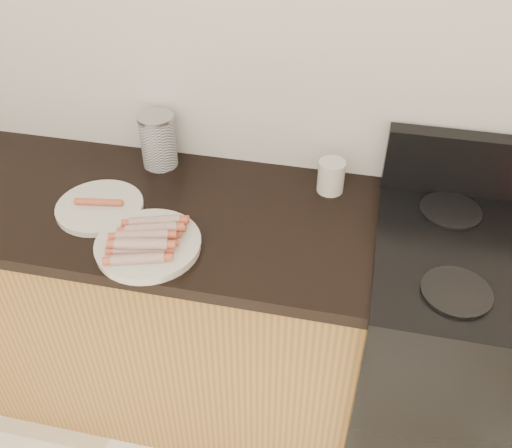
% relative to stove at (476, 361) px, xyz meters
% --- Properties ---
extents(wall_back, '(4.00, 0.04, 2.60)m').
position_rel_stove_xyz_m(wall_back, '(-0.78, 0.32, 0.84)').
color(wall_back, silver).
rests_on(wall_back, ground).
extents(cabinet_base, '(2.20, 0.59, 0.86)m').
position_rel_stove_xyz_m(cabinet_base, '(-1.48, 0.01, -0.03)').
color(cabinet_base, '#AC7030').
rests_on(cabinet_base, floor).
extents(counter_slab, '(2.20, 0.62, 0.04)m').
position_rel_stove_xyz_m(counter_slab, '(-1.48, 0.01, 0.42)').
color(counter_slab, black).
rests_on(counter_slab, cabinet_base).
extents(stove, '(0.76, 0.65, 0.91)m').
position_rel_stove_xyz_m(stove, '(0.00, 0.00, 0.00)').
color(stove, black).
rests_on(stove, floor).
extents(burner_near_left, '(0.18, 0.18, 0.01)m').
position_rel_stove_xyz_m(burner_near_left, '(-0.17, -0.17, 0.46)').
color(burner_near_left, black).
rests_on(burner_near_left, stove).
extents(burner_far_left, '(0.18, 0.18, 0.01)m').
position_rel_stove_xyz_m(burner_far_left, '(-0.17, 0.17, 0.46)').
color(burner_far_left, black).
rests_on(burner_far_left, stove).
extents(main_plate, '(0.32, 0.32, 0.02)m').
position_rel_stove_xyz_m(main_plate, '(-1.00, -0.17, 0.45)').
color(main_plate, silver).
rests_on(main_plate, counter_slab).
extents(side_plate, '(0.35, 0.35, 0.02)m').
position_rel_stove_xyz_m(side_plate, '(-1.21, -0.03, 0.45)').
color(side_plate, white).
rests_on(side_plate, counter_slab).
extents(hotdog_pile, '(0.14, 0.23, 0.06)m').
position_rel_stove_xyz_m(hotdog_pile, '(-1.00, -0.16, 0.49)').
color(hotdog_pile, maroon).
rests_on(hotdog_pile, main_plate).
extents(plain_sausages, '(0.13, 0.04, 0.02)m').
position_rel_stove_xyz_m(plain_sausages, '(-1.21, -0.03, 0.47)').
color(plain_sausages, '#B95E2C').
rests_on(plain_sausages, side_plate).
extents(canister, '(0.12, 0.12, 0.18)m').
position_rel_stove_xyz_m(canister, '(-1.11, 0.24, 0.54)').
color(canister, silver).
rests_on(canister, counter_slab).
extents(mug, '(0.09, 0.09, 0.11)m').
position_rel_stove_xyz_m(mug, '(-0.54, 0.22, 0.50)').
color(mug, white).
rests_on(mug, counter_slab).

